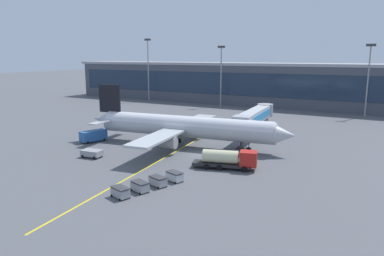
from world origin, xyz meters
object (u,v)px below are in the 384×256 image
(baggage_cart_0, at_px, (120,192))
(baggage_cart_2, at_px, (158,181))
(lavatory_truck, at_px, (94,135))
(baggage_cart_3, at_px, (175,176))
(main_airliner, at_px, (184,126))
(pushback_tug, at_px, (92,153))
(fuel_tanker, at_px, (229,159))
(baggage_cart_1, at_px, (140,186))

(baggage_cart_0, height_order, baggage_cart_2, same)
(lavatory_truck, height_order, baggage_cart_3, lavatory_truck)
(main_airliner, relative_size, baggage_cart_3, 15.34)
(baggage_cart_2, bearing_deg, main_airliner, 111.26)
(baggage_cart_2, distance_m, baggage_cart_3, 3.20)
(pushback_tug, distance_m, baggage_cart_3, 20.95)
(main_airliner, distance_m, baggage_cart_3, 22.57)
(lavatory_truck, bearing_deg, fuel_tanker, -6.69)
(baggage_cart_1, height_order, baggage_cart_2, same)
(pushback_tug, relative_size, baggage_cart_3, 1.35)
(lavatory_truck, xyz_separation_m, baggage_cart_0, (26.56, -22.83, -0.64))
(main_airliner, xyz_separation_m, pushback_tug, (-10.64, -16.04, -3.37))
(main_airliner, distance_m, lavatory_truck, 20.73)
(baggage_cart_0, xyz_separation_m, baggage_cart_2, (1.96, 6.09, 0.00))
(baggage_cart_3, bearing_deg, baggage_cart_0, -107.81)
(baggage_cart_0, bearing_deg, baggage_cart_3, 72.19)
(pushback_tug, distance_m, baggage_cart_0, 21.95)
(baggage_cart_2, relative_size, baggage_cart_3, 1.00)
(fuel_tanker, xyz_separation_m, lavatory_truck, (-34.32, 4.02, -0.32))
(lavatory_truck, xyz_separation_m, baggage_cart_2, (28.52, -16.74, -0.64))
(baggage_cart_1, distance_m, baggage_cart_3, 6.40)
(baggage_cart_0, distance_m, baggage_cart_1, 3.20)
(fuel_tanker, xyz_separation_m, baggage_cart_0, (-7.76, -18.81, -0.96))
(baggage_cart_2, bearing_deg, pushback_tug, 160.42)
(lavatory_truck, bearing_deg, main_airliner, 17.78)
(baggage_cart_1, bearing_deg, baggage_cart_0, -107.81)
(baggage_cart_0, xyz_separation_m, baggage_cart_1, (0.98, 3.05, 0.00))
(lavatory_truck, distance_m, pushback_tug, 13.24)
(main_airliner, height_order, baggage_cart_1, main_airliner)
(fuel_tanker, relative_size, baggage_cart_0, 3.70)
(fuel_tanker, bearing_deg, pushback_tug, -167.25)
(lavatory_truck, distance_m, baggage_cart_1, 33.92)
(main_airliner, distance_m, baggage_cart_2, 24.93)
(main_airliner, xyz_separation_m, lavatory_truck, (-19.56, -6.27, -2.79))
(pushback_tug, xyz_separation_m, baggage_cart_1, (18.62, -10.02, -0.07))
(fuel_tanker, relative_size, pushback_tug, 2.75)
(main_airliner, bearing_deg, baggage_cart_3, -63.55)
(fuel_tanker, relative_size, baggage_cart_3, 3.70)
(lavatory_truck, bearing_deg, baggage_cart_1, -35.70)
(main_airliner, relative_size, baggage_cart_2, 15.34)
(fuel_tanker, distance_m, pushback_tug, 26.06)
(baggage_cart_0, relative_size, baggage_cart_1, 1.00)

